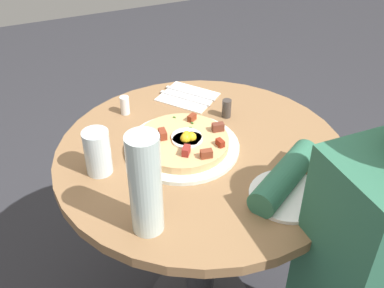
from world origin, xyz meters
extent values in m
cylinder|color=olive|center=(0.00, 0.00, 0.69)|extent=(0.81, 0.81, 0.03)
cylinder|color=#333338|center=(0.00, 0.00, 0.34)|extent=(0.10, 0.10, 0.67)
cylinder|color=#2D664C|center=(0.13, -0.21, 0.73)|extent=(0.26, 0.20, 0.07)
cylinder|color=silver|center=(-0.05, 0.03, 0.71)|extent=(0.32, 0.32, 0.01)
cylinder|color=tan|center=(-0.05, 0.03, 0.73)|extent=(0.26, 0.26, 0.02)
cylinder|color=white|center=(-0.02, 0.02, 0.74)|extent=(0.06, 0.06, 0.01)
sphere|color=yellow|center=(-0.02, 0.02, 0.75)|extent=(0.03, 0.03, 0.03)
cylinder|color=white|center=(-0.03, 0.03, 0.74)|extent=(0.08, 0.08, 0.01)
sphere|color=yellow|center=(-0.03, 0.03, 0.75)|extent=(0.02, 0.02, 0.02)
cylinder|color=white|center=(-0.04, 0.02, 0.74)|extent=(0.07, 0.07, 0.01)
sphere|color=yellow|center=(-0.04, 0.02, 0.75)|extent=(0.03, 0.03, 0.03)
cube|color=maroon|center=(0.04, -0.04, 0.75)|extent=(0.02, 0.03, 0.02)
cube|color=brown|center=(-0.02, -0.07, 0.75)|extent=(0.03, 0.02, 0.02)
cube|color=maroon|center=(-0.06, -0.04, 0.75)|extent=(0.03, 0.04, 0.02)
cube|color=brown|center=(0.06, 0.03, 0.75)|extent=(0.03, 0.02, 0.02)
cube|color=maroon|center=(-0.09, 0.06, 0.75)|extent=(0.02, 0.03, 0.02)
cube|color=maroon|center=(0.01, 0.11, 0.75)|extent=(0.03, 0.03, 0.02)
cube|color=#387F2D|center=(-0.01, 0.07, 0.74)|extent=(0.01, 0.01, 0.00)
cube|color=#387F2D|center=(-0.05, -0.02, 0.74)|extent=(0.01, 0.01, 0.00)
cube|color=#387F2D|center=(-0.06, 0.05, 0.74)|extent=(0.01, 0.01, 0.00)
cube|color=#387F2D|center=(-0.03, 0.14, 0.74)|extent=(0.01, 0.01, 0.00)
cube|color=#387F2D|center=(0.01, 0.09, 0.74)|extent=(0.01, 0.01, 0.00)
cylinder|color=white|center=(0.12, -0.25, 0.71)|extent=(0.19, 0.19, 0.01)
cube|color=white|center=(0.07, 0.28, 0.71)|extent=(0.22, 0.22, 0.00)
cube|color=silver|center=(0.09, 0.29, 0.71)|extent=(0.12, 0.15, 0.00)
cube|color=silver|center=(0.06, 0.27, 0.71)|extent=(0.12, 0.15, 0.00)
cylinder|color=silver|center=(-0.28, 0.02, 0.77)|extent=(0.07, 0.07, 0.12)
cylinder|color=silver|center=(-0.22, -0.21, 0.83)|extent=(0.07, 0.07, 0.25)
cylinder|color=white|center=(-0.14, 0.27, 0.73)|extent=(0.03, 0.03, 0.06)
cylinder|color=#3F3833|center=(0.14, 0.13, 0.73)|extent=(0.03, 0.03, 0.06)
camera|label=1|loc=(-0.42, -0.94, 1.49)|focal=43.77mm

